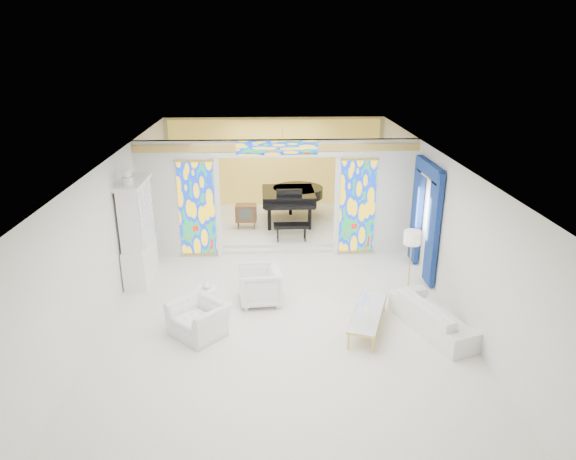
{
  "coord_description": "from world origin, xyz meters",
  "views": [
    {
      "loc": [
        -0.25,
        -10.46,
        5.23
      ],
      "look_at": [
        0.19,
        0.2,
        1.32
      ],
      "focal_mm": 32.0,
      "sensor_mm": 36.0,
      "label": 1
    }
  ],
  "objects_px": {
    "armchair_right": "(260,285)",
    "tv_console": "(246,213)",
    "sofa": "(436,315)",
    "coffee_table": "(368,313)",
    "china_cabinet": "(138,232)",
    "armchair_left": "(199,318)",
    "grand_piano": "(293,195)"
  },
  "relations": [
    {
      "from": "china_cabinet",
      "to": "tv_console",
      "type": "height_order",
      "value": "china_cabinet"
    },
    {
      "from": "armchair_right",
      "to": "sofa",
      "type": "bearing_deg",
      "value": 64.95
    },
    {
      "from": "armchair_right",
      "to": "tv_console",
      "type": "xyz_separation_m",
      "value": [
        -0.43,
        4.21,
        0.23
      ]
    },
    {
      "from": "grand_piano",
      "to": "armchair_right",
      "type": "bearing_deg",
      "value": -101.68
    },
    {
      "from": "armchair_right",
      "to": "grand_piano",
      "type": "relative_size",
      "value": 0.3
    },
    {
      "from": "grand_piano",
      "to": "tv_console",
      "type": "xyz_separation_m",
      "value": [
        -1.37,
        -0.62,
        -0.33
      ]
    },
    {
      "from": "armchair_left",
      "to": "armchair_right",
      "type": "xyz_separation_m",
      "value": [
        1.13,
        1.21,
        0.07
      ]
    },
    {
      "from": "china_cabinet",
      "to": "armchair_right",
      "type": "height_order",
      "value": "china_cabinet"
    },
    {
      "from": "armchair_left",
      "to": "grand_piano",
      "type": "relative_size",
      "value": 0.34
    },
    {
      "from": "armchair_left",
      "to": "armchair_right",
      "type": "height_order",
      "value": "armchair_right"
    },
    {
      "from": "tv_console",
      "to": "grand_piano",
      "type": "bearing_deg",
      "value": 25.45
    },
    {
      "from": "armchair_right",
      "to": "coffee_table",
      "type": "relative_size",
      "value": 0.49
    },
    {
      "from": "china_cabinet",
      "to": "tv_console",
      "type": "relative_size",
      "value": 3.92
    },
    {
      "from": "armchair_left",
      "to": "tv_console",
      "type": "relative_size",
      "value": 1.43
    },
    {
      "from": "china_cabinet",
      "to": "armchair_left",
      "type": "bearing_deg",
      "value": -56.53
    },
    {
      "from": "sofa",
      "to": "coffee_table",
      "type": "height_order",
      "value": "sofa"
    },
    {
      "from": "armchair_right",
      "to": "grand_piano",
      "type": "distance_m",
      "value": 4.95
    },
    {
      "from": "armchair_right",
      "to": "sofa",
      "type": "xyz_separation_m",
      "value": [
        3.39,
        -1.23,
        -0.1
      ]
    },
    {
      "from": "coffee_table",
      "to": "grand_piano",
      "type": "relative_size",
      "value": 0.62
    },
    {
      "from": "armchair_left",
      "to": "tv_console",
      "type": "height_order",
      "value": "tv_console"
    },
    {
      "from": "china_cabinet",
      "to": "tv_console",
      "type": "xyz_separation_m",
      "value": [
        2.34,
        2.95,
        -0.54
      ]
    },
    {
      "from": "armchair_left",
      "to": "armchair_right",
      "type": "distance_m",
      "value": 1.66
    },
    {
      "from": "china_cabinet",
      "to": "grand_piano",
      "type": "bearing_deg",
      "value": 43.82
    },
    {
      "from": "china_cabinet",
      "to": "sofa",
      "type": "xyz_separation_m",
      "value": [
        6.17,
        -2.5,
        -0.87
      ]
    },
    {
      "from": "armchair_right",
      "to": "coffee_table",
      "type": "xyz_separation_m",
      "value": [
        2.09,
        -1.19,
        -0.05
      ]
    },
    {
      "from": "grand_piano",
      "to": "armchair_left",
      "type": "bearing_deg",
      "value": -109.6
    },
    {
      "from": "coffee_table",
      "to": "grand_piano",
      "type": "height_order",
      "value": "grand_piano"
    },
    {
      "from": "grand_piano",
      "to": "coffee_table",
      "type": "bearing_deg",
      "value": -79.83
    },
    {
      "from": "china_cabinet",
      "to": "grand_piano",
      "type": "distance_m",
      "value": 5.15
    },
    {
      "from": "china_cabinet",
      "to": "coffee_table",
      "type": "distance_m",
      "value": 5.51
    },
    {
      "from": "china_cabinet",
      "to": "armchair_left",
      "type": "xyz_separation_m",
      "value": [
        1.64,
        -2.48,
        -0.85
      ]
    },
    {
      "from": "coffee_table",
      "to": "tv_console",
      "type": "relative_size",
      "value": 2.58
    }
  ]
}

